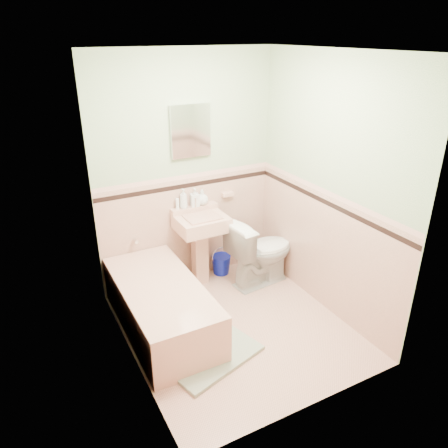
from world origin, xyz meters
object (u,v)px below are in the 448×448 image
soap_bottle_right (202,197)px  shoe (219,349)px  bathtub (161,308)px  toilet (261,251)px  sink (202,251)px  soap_bottle_mid (195,197)px  medicine_cabinet (191,131)px  soap_bottle_left (183,199)px  bucket (221,264)px

soap_bottle_right → shoe: 1.66m
shoe → bathtub: bearing=103.0°
toilet → shoe: (-0.98, -0.87, -0.33)m
sink → shoe: size_ratio=6.25×
soap_bottle_right → shoe: bearing=-110.0°
soap_bottle_mid → shoe: bearing=-106.5°
medicine_cabinet → soap_bottle_left: (-0.12, -0.03, -0.70)m
bathtub → sink: sink is taller
bathtub → medicine_cabinet: 1.78m
bathtub → soap_bottle_mid: size_ratio=7.46×
bucket → shoe: (-0.68, -1.25, -0.05)m
sink → soap_bottle_right: size_ratio=4.94×
soap_bottle_left → bucket: soap_bottle_left is taller
sink → soap_bottle_left: (-0.12, 0.18, 0.58)m
soap_bottle_right → bucket: (0.20, -0.06, -0.86)m
soap_bottle_mid → shoe: 1.65m
bathtub → soap_bottle_left: (0.56, 0.71, 0.77)m
bathtub → soap_bottle_mid: 1.25m
soap_bottle_mid → bucket: size_ratio=0.89×
soap_bottle_left → toilet: soap_bottle_left is taller
soap_bottle_right → bucket: bearing=-15.6°
soap_bottle_left → toilet: (0.72, -0.44, -0.61)m
soap_bottle_left → sink: bearing=-56.0°
soap_bottle_right → soap_bottle_left: bearing=180.0°
soap_bottle_mid → toilet: (0.59, -0.44, -0.60)m
medicine_cabinet → shoe: (-0.38, -1.34, -1.64)m
medicine_cabinet → bathtub: bearing=-132.6°
bathtub → toilet: toilet is taller
soap_bottle_right → bathtub: bearing=-137.6°
toilet → bucket: (-0.30, 0.38, -0.28)m
sink → soap_bottle_mid: soap_bottle_mid is taller
medicine_cabinet → soap_bottle_mid: (0.01, -0.03, -0.71)m
shoe → toilet: bearing=27.8°
shoe → medicine_cabinet: bearing=60.4°
sink → medicine_cabinet: 1.30m
bathtub → soap_bottle_left: 1.19m
medicine_cabinet → soap_bottle_right: (0.10, -0.03, -0.73)m
bathtub → toilet: (1.28, 0.27, 0.16)m
bathtub → bucket: bearing=33.7°
sink → soap_bottle_mid: (0.01, 0.18, 0.57)m
bathtub → sink: size_ratio=1.80×
sink → toilet: 0.66m
toilet → soap_bottle_right: bearing=42.7°
medicine_cabinet → soap_bottle_left: size_ratio=2.49×
soap_bottle_left → toilet: bearing=-31.3°
soap_bottle_mid → soap_bottle_right: bearing=0.0°
soap_bottle_mid → toilet: soap_bottle_mid is taller
bathtub → sink: (0.68, 0.53, 0.19)m
toilet → sink: bearing=60.5°
soap_bottle_right → toilet: bearing=-41.1°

